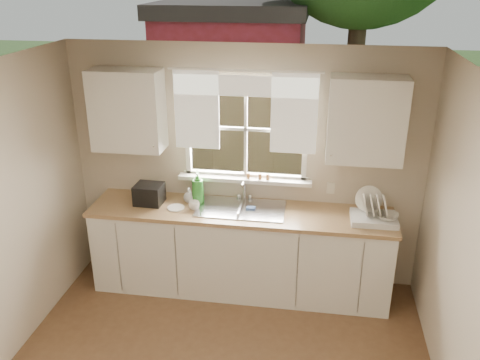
% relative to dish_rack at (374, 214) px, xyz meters
% --- Properties ---
extents(room_walls, '(3.62, 4.02, 2.50)m').
position_rel_dish_rack_xyz_m(room_walls, '(-1.29, -1.71, 0.25)').
color(room_walls, beige).
rests_on(room_walls, ground).
extents(ceiling, '(3.60, 4.00, 0.02)m').
position_rel_dish_rack_xyz_m(ceiling, '(-1.29, -1.65, 1.52)').
color(ceiling, silver).
rests_on(ceiling, room_walls).
extents(window, '(1.38, 0.16, 1.06)m').
position_rel_dish_rack_xyz_m(window, '(-1.29, 0.35, 0.50)').
color(window, white).
rests_on(window, room_walls).
extents(curtains, '(1.50, 0.03, 0.81)m').
position_rel_dish_rack_xyz_m(curtains, '(-1.29, 0.30, 0.95)').
color(curtains, white).
rests_on(curtains, room_walls).
extents(base_cabinets, '(3.00, 0.62, 0.87)m').
position_rel_dish_rack_xyz_m(base_cabinets, '(-1.29, 0.03, -0.55)').
color(base_cabinets, silver).
rests_on(base_cabinets, ground).
extents(countertop, '(3.04, 0.65, 0.04)m').
position_rel_dish_rack_xyz_m(countertop, '(-1.29, 0.03, -0.09)').
color(countertop, '#A27D51').
rests_on(countertop, base_cabinets).
extents(upper_cabinet_left, '(0.70, 0.33, 0.80)m').
position_rel_dish_rack_xyz_m(upper_cabinet_left, '(-2.44, 0.18, 0.87)').
color(upper_cabinet_left, silver).
rests_on(upper_cabinet_left, room_walls).
extents(upper_cabinet_right, '(0.70, 0.33, 0.80)m').
position_rel_dish_rack_xyz_m(upper_cabinet_right, '(-0.14, 0.18, 0.87)').
color(upper_cabinet_right, silver).
rests_on(upper_cabinet_right, room_walls).
extents(wall_outlet, '(0.08, 0.01, 0.12)m').
position_rel_dish_rack_xyz_m(wall_outlet, '(-0.41, 0.34, 0.10)').
color(wall_outlet, beige).
rests_on(wall_outlet, room_walls).
extents(sill_jars, '(0.24, 0.04, 0.06)m').
position_rel_dish_rack_xyz_m(sill_jars, '(-1.14, 0.29, 0.20)').
color(sill_jars, brown).
rests_on(sill_jars, window).
extents(sink, '(0.88, 0.52, 0.40)m').
position_rel_dish_rack_xyz_m(sink, '(-1.29, 0.07, -0.14)').
color(sink, '#B7B7BC').
rests_on(sink, countertop).
extents(dish_rack, '(0.44, 0.33, 0.31)m').
position_rel_dish_rack_xyz_m(dish_rack, '(0.00, 0.00, 0.00)').
color(dish_rack, silver).
rests_on(dish_rack, countertop).
extents(bowl, '(0.24, 0.24, 0.05)m').
position_rel_dish_rack_xyz_m(bowl, '(0.12, -0.05, 0.01)').
color(bowl, beige).
rests_on(bowl, dish_rack).
extents(soap_bottle_a, '(0.16, 0.16, 0.34)m').
position_rel_dish_rack_xyz_m(soap_bottle_a, '(-1.75, 0.15, 0.10)').
color(soap_bottle_a, '#2F872C').
rests_on(soap_bottle_a, countertop).
extents(soap_bottle_b, '(0.12, 0.12, 0.19)m').
position_rel_dish_rack_xyz_m(soap_bottle_b, '(-1.75, 0.20, 0.02)').
color(soap_bottle_b, '#3673CD').
rests_on(soap_bottle_b, countertop).
extents(soap_bottle_c, '(0.13, 0.13, 0.15)m').
position_rel_dish_rack_xyz_m(soap_bottle_c, '(-1.84, 0.15, 0.00)').
color(soap_bottle_c, beige).
rests_on(soap_bottle_c, countertop).
extents(saucer, '(0.17, 0.17, 0.01)m').
position_rel_dish_rack_xyz_m(saucer, '(-1.94, -0.02, -0.07)').
color(saucer, white).
rests_on(saucer, countertop).
extents(cup, '(0.13, 0.13, 0.09)m').
position_rel_dish_rack_xyz_m(cup, '(-1.75, -0.02, -0.03)').
color(cup, silver).
rests_on(cup, countertop).
extents(black_appliance, '(0.29, 0.25, 0.20)m').
position_rel_dish_rack_xyz_m(black_appliance, '(-2.24, 0.06, 0.03)').
color(black_appliance, black).
rests_on(black_appliance, countertop).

